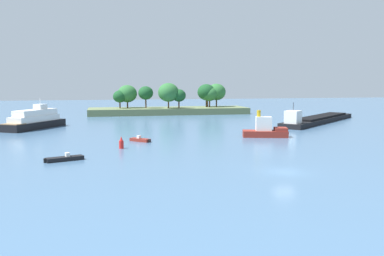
% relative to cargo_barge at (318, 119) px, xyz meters
% --- Properties ---
extents(ground_plane, '(400.00, 400.00, 0.00)m').
position_rel_cargo_barge_xyz_m(ground_plane, '(-32.84, -51.55, -0.88)').
color(ground_plane, '#476B8E').
extents(treeline_island, '(50.41, 13.31, 9.89)m').
position_rel_cargo_barge_xyz_m(treeline_island, '(-30.77, 36.12, 2.88)').
color(treeline_island, '#66754C').
rests_on(treeline_island, ground).
extents(cargo_barge, '(32.51, 29.91, 5.73)m').
position_rel_cargo_barge_xyz_m(cargo_barge, '(0.00, 0.00, 0.00)').
color(cargo_barge, black).
rests_on(cargo_barge, ground).
extents(fishing_skiff, '(3.53, 3.53, 1.03)m').
position_rel_cargo_barge_xyz_m(fishing_skiff, '(-46.74, -23.87, -0.59)').
color(fishing_skiff, maroon).
rests_on(fishing_skiff, ground).
extents(white_riverboat, '(12.00, 16.28, 6.67)m').
position_rel_cargo_barge_xyz_m(white_riverboat, '(-67.66, 0.77, 0.95)').
color(white_riverboat, black).
rests_on(white_riverboat, ground).
extents(tugboat, '(8.73, 5.29, 4.98)m').
position_rel_cargo_barge_xyz_m(tugboat, '(-23.35, -22.77, 0.40)').
color(tugboat, maroon).
rests_on(tugboat, ground).
extents(small_motorboat, '(4.97, 2.96, 1.03)m').
position_rel_cargo_barge_xyz_m(small_motorboat, '(-57.84, -39.32, -0.59)').
color(small_motorboat, black).
rests_on(small_motorboat, ground).
extents(channel_buoy_red, '(0.70, 0.70, 1.90)m').
position_rel_cargo_barge_xyz_m(channel_buoy_red, '(-50.23, -30.84, -0.07)').
color(channel_buoy_red, red).
rests_on(channel_buoy_red, ground).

